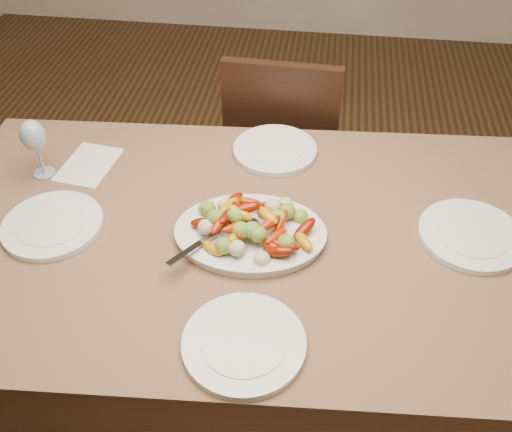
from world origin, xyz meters
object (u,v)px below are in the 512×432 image
at_px(plate_left, 53,225).
at_px(plate_near, 244,344).
at_px(dining_table, 256,317).
at_px(wine_glass, 37,147).
at_px(plate_far, 275,150).
at_px(chair_far, 285,147).
at_px(plate_right, 471,235).
at_px(serving_platter, 250,235).

relative_size(plate_left, plate_near, 0.98).
xyz_separation_m(plate_left, plate_near, (0.59, -0.32, 0.00)).
xyz_separation_m(dining_table, wine_glass, (-0.69, 0.17, 0.48)).
bearing_deg(plate_near, wine_glass, 142.60).
bearing_deg(plate_far, wine_glass, -163.10).
xyz_separation_m(chair_far, plate_far, (-0.00, -0.43, 0.29)).
bearing_deg(plate_far, plate_right, -29.14).
xyz_separation_m(plate_left, plate_right, (1.15, 0.12, 0.00)).
distance_m(chair_far, plate_right, 0.99).
distance_m(plate_right, wine_glass, 1.28).
distance_m(plate_right, plate_near, 0.71).
relative_size(chair_far, plate_far, 3.50).
xyz_separation_m(plate_near, wine_glass, (-0.71, 0.54, 0.09)).
bearing_deg(plate_right, wine_glass, 175.08).
xyz_separation_m(plate_left, wine_glass, (-0.12, 0.23, 0.09)).
distance_m(dining_table, wine_glass, 0.86).
bearing_deg(wine_glass, chair_far, 42.54).
height_order(plate_far, wine_glass, wine_glass).
height_order(dining_table, plate_right, plate_right).
relative_size(plate_right, plate_near, 1.00).
relative_size(plate_left, plate_right, 0.97).
relative_size(plate_right, wine_glass, 1.39).
height_order(chair_far, serving_platter, chair_far).
distance_m(chair_far, serving_platter, 0.89).
bearing_deg(plate_left, plate_near, -28.21).
bearing_deg(plate_right, plate_left, -174.12).
distance_m(plate_left, wine_glass, 0.28).
height_order(serving_platter, wine_glass, wine_glass).
height_order(serving_platter, plate_left, serving_platter).
relative_size(chair_far, serving_platter, 2.36).
xyz_separation_m(dining_table, plate_near, (0.02, -0.37, 0.39)).
height_order(dining_table, plate_near, plate_near).
distance_m(plate_far, wine_glass, 0.74).
xyz_separation_m(dining_table, chair_far, (0.01, 0.81, 0.10)).
relative_size(chair_far, wine_glass, 4.64).
xyz_separation_m(serving_platter, plate_right, (0.60, 0.08, -0.00)).
height_order(plate_right, plate_near, same).
xyz_separation_m(plate_right, plate_near, (-0.56, -0.44, 0.00)).
height_order(plate_left, plate_near, same).
height_order(plate_right, wine_glass, wine_glass).
bearing_deg(chair_far, serving_platter, 90.96).
bearing_deg(plate_far, dining_table, -91.39).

